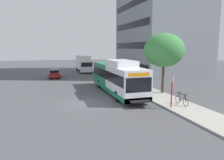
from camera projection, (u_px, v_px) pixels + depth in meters
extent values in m
plane|color=#4C4C51|center=(77.00, 87.00, 26.34)|extent=(120.00, 120.00, 0.00)
cube|color=#A8A399|center=(135.00, 86.00, 26.49)|extent=(3.00, 56.00, 0.14)
cube|color=white|center=(126.00, 82.00, 20.13)|extent=(2.54, 5.80, 2.73)
cube|color=#14724C|center=(109.00, 74.00, 25.61)|extent=(2.54, 5.80, 2.73)
cube|color=#14724C|center=(117.00, 88.00, 23.05)|extent=(2.57, 11.60, 0.44)
cube|color=black|center=(117.00, 74.00, 22.82)|extent=(2.58, 11.25, 0.96)
cube|color=black|center=(139.00, 85.00, 17.41)|extent=(2.34, 0.10, 1.24)
cube|color=orange|center=(139.00, 75.00, 17.27)|extent=(1.90, 0.08, 0.32)
cube|color=white|center=(121.00, 63.00, 21.25)|extent=(2.16, 4.06, 0.60)
cube|color=black|center=(140.00, 101.00, 17.24)|extent=(1.78, 0.60, 0.10)
cylinder|color=black|center=(117.00, 96.00, 19.33)|extent=(0.30, 1.00, 1.00)
cylinder|color=black|center=(140.00, 94.00, 19.99)|extent=(0.30, 1.00, 1.00)
cylinder|color=black|center=(100.00, 84.00, 25.74)|extent=(0.30, 1.00, 1.00)
cylinder|color=black|center=(117.00, 83.00, 26.40)|extent=(0.30, 1.00, 1.00)
cylinder|color=red|center=(172.00, 91.00, 16.89)|extent=(0.10, 0.10, 2.60)
cube|color=white|center=(172.00, 79.00, 16.73)|extent=(0.04, 0.36, 0.48)
torus|color=black|center=(186.00, 102.00, 17.24)|extent=(0.04, 0.66, 0.66)
torus|color=black|center=(178.00, 99.00, 18.28)|extent=(0.04, 0.66, 0.66)
cylinder|color=black|center=(183.00, 98.00, 17.53)|extent=(0.05, 0.64, 0.64)
cylinder|color=black|center=(180.00, 97.00, 17.95)|extent=(0.05, 0.34, 0.62)
cylinder|color=black|center=(182.00, 94.00, 17.62)|extent=(0.05, 0.90, 0.05)
cylinder|color=black|center=(179.00, 100.00, 18.07)|extent=(0.05, 0.45, 0.08)
cylinder|color=black|center=(186.00, 98.00, 17.21)|extent=(0.05, 0.10, 0.67)
cylinder|color=black|center=(186.00, 94.00, 17.18)|extent=(0.52, 0.03, 0.03)
cube|color=black|center=(179.00, 93.00, 18.04)|extent=(0.12, 0.24, 0.06)
cylinder|color=#4C3823|center=(163.00, 79.00, 22.31)|extent=(0.28, 0.28, 2.96)
ellipsoid|color=#3D8442|center=(164.00, 50.00, 21.84)|extent=(4.14, 4.14, 3.52)
cube|color=maroon|center=(54.00, 74.00, 34.70)|extent=(1.80, 4.50, 0.70)
cube|color=black|center=(54.00, 71.00, 34.72)|extent=(1.48, 2.34, 0.56)
cylinder|color=black|center=(49.00, 77.00, 33.23)|extent=(0.20, 0.64, 0.64)
cylinder|color=black|center=(60.00, 76.00, 33.70)|extent=(0.20, 0.64, 0.64)
cylinder|color=black|center=(49.00, 75.00, 35.78)|extent=(0.20, 0.64, 0.64)
cylinder|color=black|center=(59.00, 74.00, 36.25)|extent=(0.20, 0.64, 0.64)
cube|color=silver|center=(86.00, 66.00, 40.08)|extent=(2.30, 2.00, 2.10)
cube|color=white|center=(83.00, 62.00, 43.30)|extent=(2.30, 5.00, 2.70)
cube|color=black|center=(87.00, 65.00, 39.11)|extent=(2.07, 0.08, 0.80)
cylinder|color=black|center=(80.00, 71.00, 40.34)|extent=(0.26, 0.92, 0.92)
cylinder|color=black|center=(91.00, 71.00, 40.94)|extent=(0.26, 0.92, 0.92)
cylinder|color=black|center=(77.00, 69.00, 44.25)|extent=(0.26, 0.92, 0.92)
cylinder|color=black|center=(87.00, 69.00, 44.85)|extent=(0.26, 0.92, 0.92)
cube|color=black|center=(159.00, 64.00, 39.79)|extent=(11.89, 14.73, 1.10)
cube|color=black|center=(160.00, 46.00, 39.25)|extent=(11.89, 14.73, 1.10)
cube|color=black|center=(160.00, 26.00, 38.72)|extent=(11.89, 14.73, 1.10)
cube|color=black|center=(161.00, 7.00, 38.18)|extent=(11.89, 14.73, 1.10)
cylinder|color=#B7B7BC|center=(130.00, 53.00, 51.75)|extent=(1.10, 1.10, 7.28)
cylinder|color=#B7B7BC|center=(131.00, 22.00, 50.63)|extent=(0.91, 0.91, 7.28)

